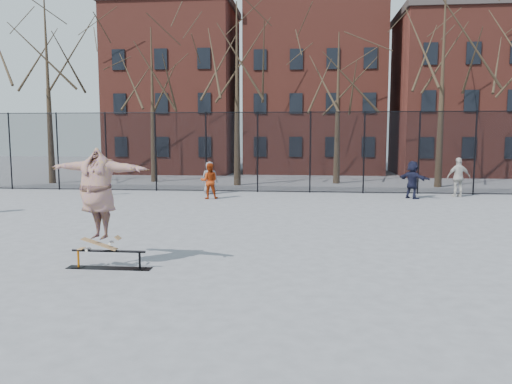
# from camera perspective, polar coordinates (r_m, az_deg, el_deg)

# --- Properties ---
(ground) EXTENTS (100.00, 100.00, 0.00)m
(ground) POSITION_cam_1_polar(r_m,az_deg,el_deg) (12.08, 0.78, -7.21)
(ground) COLOR slate
(skate_rail) EXTENTS (1.85, 0.28, 0.41)m
(skate_rail) POSITION_cam_1_polar(r_m,az_deg,el_deg) (11.33, -16.47, -7.59)
(skate_rail) COLOR black
(skate_rail) RESTS_ON ground
(skateboard) EXTENTS (0.85, 0.20, 0.10)m
(skateboard) POSITION_cam_1_polar(r_m,az_deg,el_deg) (11.33, -17.43, -6.06)
(skateboard) COLOR #91623A
(skateboard) RESTS_ON skate_rail
(skater) EXTENTS (2.47, 1.13, 1.94)m
(skater) POSITION_cam_1_polar(r_m,az_deg,el_deg) (11.16, -17.62, -0.93)
(skater) COLOR #45317C
(skater) RESTS_ON skateboard
(bystander_black) EXTENTS (0.78, 0.66, 1.83)m
(bystander_black) POSITION_cam_1_polar(r_m,az_deg,el_deg) (24.49, -18.31, 1.68)
(bystander_black) COLOR black
(bystander_black) RESTS_ON ground
(bystander_red) EXTENTS (0.87, 0.72, 1.60)m
(bystander_red) POSITION_cam_1_polar(r_m,az_deg,el_deg) (22.41, -5.36, 1.27)
(bystander_red) COLOR #9D310D
(bystander_red) RESTS_ON ground
(bystander_white) EXTENTS (1.11, 0.57, 1.82)m
(bystander_white) POSITION_cam_1_polar(r_m,az_deg,el_deg) (24.77, 22.14, 1.57)
(bystander_white) COLOR beige
(bystander_white) RESTS_ON ground
(bystander_navy) EXTENTS (1.42, 1.52, 1.70)m
(bystander_navy) POSITION_cam_1_polar(r_m,az_deg,el_deg) (23.45, 17.45, 1.35)
(bystander_navy) COLOR black
(bystander_navy) RESTS_ON ground
(bystander_extra) EXTENTS (0.87, 0.67, 1.58)m
(bystander_extra) POSITION_cam_1_polar(r_m,az_deg,el_deg) (24.22, -5.31, 1.63)
(bystander_extra) COLOR slate
(bystander_extra) RESTS_ON ground
(fence) EXTENTS (34.03, 0.07, 4.00)m
(fence) POSITION_cam_1_polar(r_m,az_deg,el_deg) (24.72, 3.39, 4.69)
(fence) COLOR black
(fence) RESTS_ON ground
(tree_row) EXTENTS (33.66, 7.46, 10.67)m
(tree_row) POSITION_cam_1_polar(r_m,az_deg,el_deg) (29.20, 3.34, 15.42)
(tree_row) COLOR black
(tree_row) RESTS_ON ground
(rowhouses) EXTENTS (29.00, 7.00, 13.00)m
(rowhouses) POSITION_cam_1_polar(r_m,az_deg,el_deg) (37.82, 5.42, 11.43)
(rowhouses) COLOR maroon
(rowhouses) RESTS_ON ground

